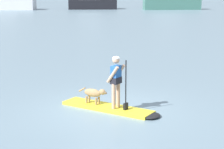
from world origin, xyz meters
TOP-DOWN VIEW (x-y plane):
  - ground_plane at (0.00, 0.00)m, footprint 400.00×400.00m
  - paddleboard at (0.21, -0.09)m, footprint 3.32×1.97m
  - person_paddler at (0.31, -0.13)m, footprint 0.68×0.60m
  - dog at (-0.46, 0.20)m, footprint 1.03×0.51m
  - moored_boat_far_starboard at (-24.81, 51.91)m, footprint 8.61×4.21m
  - moored_boat_far_port at (-11.76, 55.71)m, footprint 8.38×4.31m
  - moored_boat_center at (1.42, 56.58)m, footprint 9.62×4.46m

SIDE VIEW (x-z plane):
  - ground_plane at x=0.00m, z-range 0.00..0.00m
  - paddleboard at x=0.21m, z-range 0.00..0.10m
  - dog at x=-0.46m, z-range 0.18..0.71m
  - person_paddler at x=0.31m, z-range 0.22..1.84m
  - moored_boat_center at x=1.42m, z-range -0.76..3.69m
  - moored_boat_far_starboard at x=-24.81m, z-range -4.00..6.96m
  - moored_boat_far_port at x=-11.76m, z-range -4.07..7.07m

